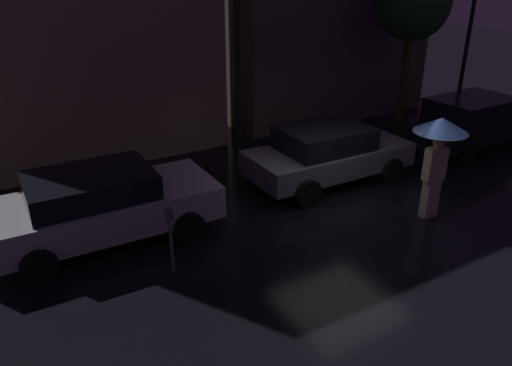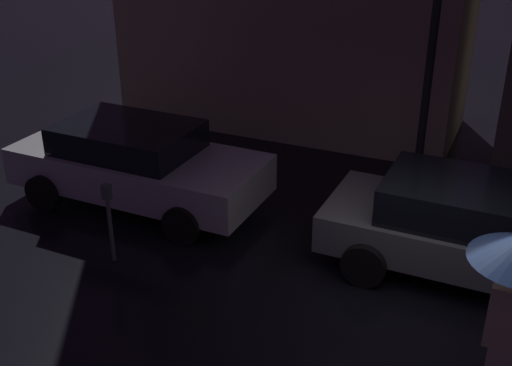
{
  "view_description": "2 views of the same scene",
  "coord_description": "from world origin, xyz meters",
  "px_view_note": "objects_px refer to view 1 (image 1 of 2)",
  "views": [
    {
      "loc": [
        -6.54,
        -7.19,
        4.96
      ],
      "look_at": [
        -2.07,
        0.3,
        1.03
      ],
      "focal_mm": 35.0,
      "sensor_mm": 36.0,
      "label": 1
    },
    {
      "loc": [
        1.11,
        -6.72,
        5.11
      ],
      "look_at": [
        -2.08,
        0.43,
        1.35
      ],
      "focal_mm": 45.0,
      "sensor_mm": 36.0,
      "label": 2
    }
  ],
  "objects_px": {
    "parked_car_silver": "(100,205)",
    "parking_meter": "(171,234)",
    "parked_car_grey": "(327,153)",
    "street_lamp_far": "(472,16)",
    "parked_car_black": "(472,120)",
    "street_lamp_near": "(237,26)",
    "pedestrian_with_umbrella": "(439,140)"
  },
  "relations": [
    {
      "from": "parked_car_grey",
      "to": "parked_car_black",
      "type": "xyz_separation_m",
      "value": [
        5.15,
        -0.1,
        0.02
      ]
    },
    {
      "from": "parked_car_black",
      "to": "pedestrian_with_umbrella",
      "type": "bearing_deg",
      "value": -152.93
    },
    {
      "from": "parked_car_grey",
      "to": "street_lamp_near",
      "type": "relative_size",
      "value": 0.82
    },
    {
      "from": "parking_meter",
      "to": "street_lamp_far",
      "type": "height_order",
      "value": "street_lamp_far"
    },
    {
      "from": "parked_car_grey",
      "to": "parking_meter",
      "type": "distance_m",
      "value": 5.02
    },
    {
      "from": "parked_car_grey",
      "to": "street_lamp_far",
      "type": "relative_size",
      "value": 0.86
    },
    {
      "from": "parked_car_silver",
      "to": "street_lamp_near",
      "type": "distance_m",
      "value": 5.6
    },
    {
      "from": "parking_meter",
      "to": "parked_car_grey",
      "type": "bearing_deg",
      "value": 20.57
    },
    {
      "from": "parked_car_silver",
      "to": "pedestrian_with_umbrella",
      "type": "bearing_deg",
      "value": -21.62
    },
    {
      "from": "street_lamp_far",
      "to": "parking_meter",
      "type": "bearing_deg",
      "value": -161.16
    },
    {
      "from": "parked_car_silver",
      "to": "pedestrian_with_umbrella",
      "type": "height_order",
      "value": "pedestrian_with_umbrella"
    },
    {
      "from": "parked_car_silver",
      "to": "street_lamp_near",
      "type": "xyz_separation_m",
      "value": [
        4.28,
        2.37,
        2.72
      ]
    },
    {
      "from": "parked_car_black",
      "to": "pedestrian_with_umbrella",
      "type": "relative_size",
      "value": 2.12
    },
    {
      "from": "parked_car_black",
      "to": "street_lamp_far",
      "type": "xyz_separation_m",
      "value": [
        2.72,
        2.63,
        2.47
      ]
    },
    {
      "from": "street_lamp_near",
      "to": "street_lamp_far",
      "type": "distance_m",
      "value": 8.99
    },
    {
      "from": "parked_car_silver",
      "to": "parking_meter",
      "type": "xyz_separation_m",
      "value": [
        0.71,
        -1.75,
        0.03
      ]
    },
    {
      "from": "street_lamp_far",
      "to": "street_lamp_near",
      "type": "bearing_deg",
      "value": -178.95
    },
    {
      "from": "street_lamp_near",
      "to": "parked_car_black",
      "type": "bearing_deg",
      "value": -21.44
    },
    {
      "from": "parking_meter",
      "to": "parked_car_black",
      "type": "bearing_deg",
      "value": 9.57
    },
    {
      "from": "pedestrian_with_umbrella",
      "to": "street_lamp_far",
      "type": "distance_m",
      "value": 8.92
    },
    {
      "from": "parked_car_silver",
      "to": "parking_meter",
      "type": "bearing_deg",
      "value": -67.06
    },
    {
      "from": "street_lamp_far",
      "to": "parked_car_grey",
      "type": "bearing_deg",
      "value": -162.22
    },
    {
      "from": "parked_car_silver",
      "to": "street_lamp_far",
      "type": "relative_size",
      "value": 0.92
    },
    {
      "from": "parked_car_black",
      "to": "street_lamp_near",
      "type": "distance_m",
      "value": 7.26
    },
    {
      "from": "parking_meter",
      "to": "street_lamp_near",
      "type": "relative_size",
      "value": 0.25
    },
    {
      "from": "parked_car_grey",
      "to": "pedestrian_with_umbrella",
      "type": "xyz_separation_m",
      "value": [
        0.7,
        -2.55,
        0.96
      ]
    },
    {
      "from": "parked_car_silver",
      "to": "street_lamp_near",
      "type": "relative_size",
      "value": 0.89
    },
    {
      "from": "parked_car_silver",
      "to": "parked_car_grey",
      "type": "height_order",
      "value": "parked_car_silver"
    },
    {
      "from": "parked_car_silver",
      "to": "parked_car_black",
      "type": "bearing_deg",
      "value": 0.5
    },
    {
      "from": "parked_car_black",
      "to": "pedestrian_with_umbrella",
      "type": "height_order",
      "value": "pedestrian_with_umbrella"
    },
    {
      "from": "parked_car_grey",
      "to": "parking_meter",
      "type": "bearing_deg",
      "value": -158.52
    },
    {
      "from": "parking_meter",
      "to": "street_lamp_far",
      "type": "distance_m",
      "value": 13.5
    }
  ]
}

